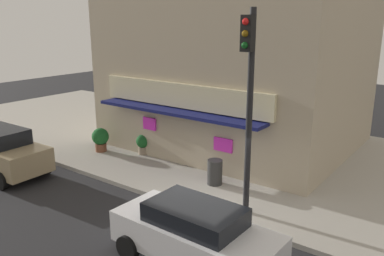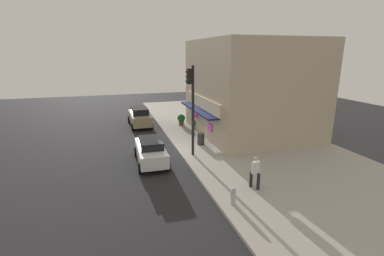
# 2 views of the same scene
# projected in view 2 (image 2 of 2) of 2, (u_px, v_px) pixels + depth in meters

# --- Properties ---
(ground_plane) EXTENTS (60.55, 60.55, 0.00)m
(ground_plane) POSITION_uv_depth(u_px,v_px,m) (178.00, 153.00, 19.63)
(ground_plane) COLOR #232326
(sidewalk) EXTENTS (40.37, 11.60, 0.16)m
(sidewalk) POSITION_uv_depth(u_px,v_px,m) (252.00, 144.00, 21.23)
(sidewalk) COLOR #A39E93
(sidewalk) RESTS_ON ground_plane
(corner_building) EXTENTS (10.22, 9.26, 7.74)m
(corner_building) POSITION_uv_depth(u_px,v_px,m) (250.00, 88.00, 23.23)
(corner_building) COLOR tan
(corner_building) RESTS_ON sidewalk
(traffic_light) EXTENTS (0.32, 0.58, 5.94)m
(traffic_light) POSITION_uv_depth(u_px,v_px,m) (191.00, 100.00, 17.80)
(traffic_light) COLOR black
(traffic_light) RESTS_ON sidewalk
(fire_hydrant) EXTENTS (0.47, 0.23, 0.81)m
(fire_hydrant) POSITION_uv_depth(u_px,v_px,m) (233.00, 196.00, 12.62)
(fire_hydrant) COLOR #B2B2B7
(fire_hydrant) RESTS_ON sidewalk
(trash_can) EXTENTS (0.53, 0.53, 0.89)m
(trash_can) POSITION_uv_depth(u_px,v_px,m) (201.00, 139.00, 20.81)
(trash_can) COLOR #2D2D2D
(trash_can) RESTS_ON sidewalk
(pedestrian) EXTENTS (0.59, 0.54, 1.71)m
(pedestrian) POSITION_uv_depth(u_px,v_px,m) (255.00, 171.00, 13.93)
(pedestrian) COLOR black
(pedestrian) RESTS_ON sidewalk
(potted_plant_by_doorway) EXTENTS (0.74, 0.74, 1.04)m
(potted_plant_by_doorway) POSITION_uv_depth(u_px,v_px,m) (181.00, 119.00, 26.35)
(potted_plant_by_doorway) COLOR brown
(potted_plant_by_doorway) RESTS_ON sidewalk
(potted_plant_by_window) EXTENTS (0.59, 0.59, 0.86)m
(potted_plant_by_window) POSITION_uv_depth(u_px,v_px,m) (195.00, 124.00, 24.99)
(potted_plant_by_window) COLOR gray
(potted_plant_by_window) RESTS_ON sidewalk
(parked_car_tan) EXTENTS (4.61, 2.06, 1.77)m
(parked_car_tan) POSITION_uv_depth(u_px,v_px,m) (140.00, 117.00, 26.69)
(parked_car_tan) COLOR #9E8966
(parked_car_tan) RESTS_ON ground_plane
(parked_car_white) EXTENTS (4.22, 1.94, 1.58)m
(parked_car_white) POSITION_uv_depth(u_px,v_px,m) (151.00, 151.00, 17.65)
(parked_car_white) COLOR silver
(parked_car_white) RESTS_ON ground_plane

